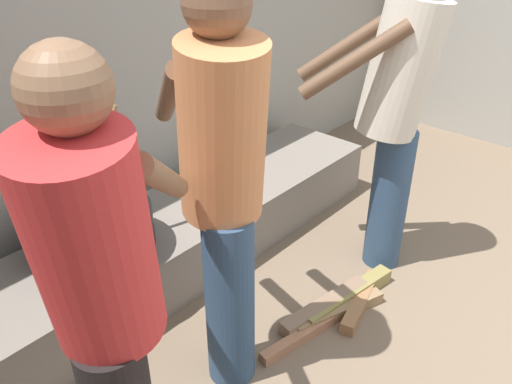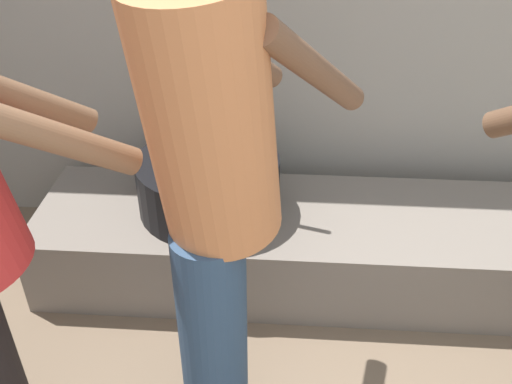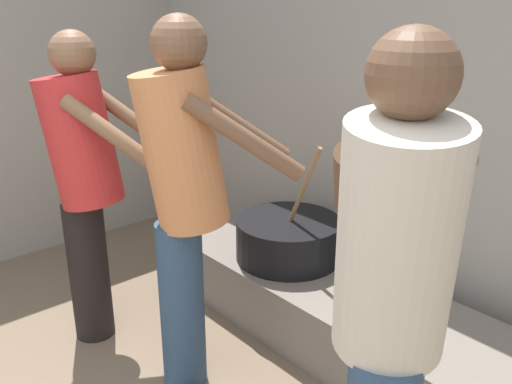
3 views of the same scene
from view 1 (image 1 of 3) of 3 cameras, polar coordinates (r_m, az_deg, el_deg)
The scene contains 7 objects.
block_enclosure_rear at distance 3.10m, azimuth -11.94°, elevation 14.18°, with size 5.39×0.20×2.01m, color #9E998E.
hearth_ledge at distance 2.96m, azimuth -7.09°, elevation -4.16°, with size 2.58×0.60×0.33m, color slate.
cooking_pot_main at distance 2.56m, azimuth -17.51°, elevation -4.05°, with size 0.57×0.57×0.68m.
cook_in_cream_shirt at distance 2.63m, azimuth 15.02°, elevation 9.37°, with size 0.67×0.73×1.63m.
cook_in_orange_shirt at distance 1.85m, azimuth -3.57°, elevation 1.59°, with size 0.62×0.74×1.64m.
cook_in_red_shirt at distance 1.46m, azimuth -16.32°, elevation -10.90°, with size 0.71×0.66×1.56m.
firewood_pile at distance 2.68m, azimuth 9.03°, elevation -12.23°, with size 0.90×0.28×0.08m.
Camera 1 is at (-1.78, 0.20, 1.82)m, focal length 36.67 mm.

